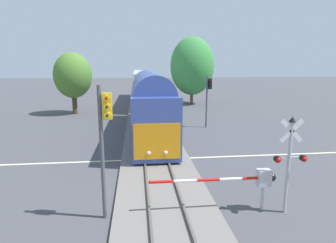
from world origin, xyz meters
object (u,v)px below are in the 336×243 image
Objects in this scene: crossing_signal_mast at (290,156)px; traffic_signal_median at (104,132)px; crossing_gate_near at (251,180)px; commuter_train at (146,92)px; elm_centre_background at (192,66)px; traffic_signal_far_side at (208,93)px; oak_behind_train at (73,76)px.

traffic_signal_median is at bearing 176.73° from crossing_signal_mast.
traffic_signal_median reaches higher than crossing_gate_near.
commuter_train is 11.29m from elm_centre_background.
elm_centre_background is at bearing 47.55° from commuter_train.
commuter_train is 8.05× the size of traffic_signal_far_side.
elm_centre_background reaches higher than crossing_signal_mast.
crossing_gate_near is 6.36m from traffic_signal_median.
crossing_signal_mast is at bearing -3.27° from traffic_signal_median.
crossing_signal_mast is (4.96, -24.46, -0.27)m from commuter_train.
commuter_train is 7.56× the size of traffic_signal_median.
commuter_train is at bearing -132.45° from elm_centre_background.
crossing_gate_near is at bearing -96.72° from elm_centre_background.
crossing_gate_near is at bearing 165.11° from crossing_signal_mast.
traffic_signal_far_side is 0.67× the size of oak_behind_train.
commuter_train is at bearing 84.32° from traffic_signal_median.
oak_behind_train is at bearing -156.58° from elm_centre_background.
traffic_signal_far_side is at bearing 82.16° from crossing_gate_near.
crossing_signal_mast is 7.45m from traffic_signal_median.
oak_behind_train reaches higher than traffic_signal_far_side.
commuter_train is 9.90× the size of crossing_signal_mast.
commuter_train is 5.42× the size of oak_behind_train.
oak_behind_train is at bearing 104.38° from traffic_signal_median.
elm_centre_background is 17.65m from oak_behind_train.
traffic_signal_median is 33.59m from elm_centre_background.
elm_centre_background reaches higher than oak_behind_train.
traffic_signal_median is (-7.35, 0.42, 1.10)m from crossing_signal_mast.
traffic_signal_far_side is at bearing -55.17° from commuter_train.
crossing_signal_mast is 0.41× the size of elm_centre_background.
commuter_train is 24.17m from traffic_signal_median.
commuter_train is 24.96m from crossing_signal_mast.
elm_centre_background is 1.35× the size of oak_behind_train.
commuter_train is 10.08m from traffic_signal_far_side.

